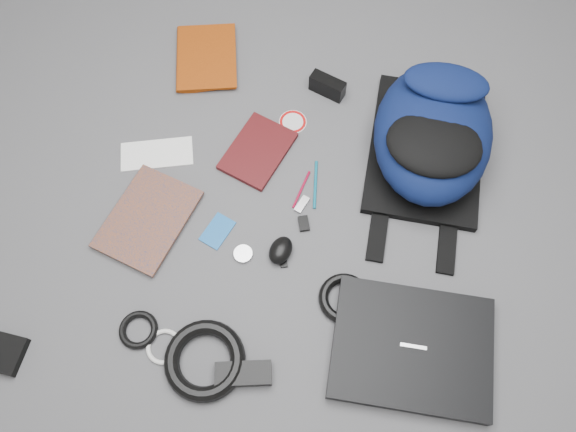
% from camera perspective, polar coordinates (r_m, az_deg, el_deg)
% --- Properties ---
extents(ground, '(4.00, 4.00, 0.00)m').
position_cam_1_polar(ground, '(1.52, 0.00, -0.30)').
color(ground, '#4F4F51').
rests_on(ground, ground).
extents(backpack, '(0.35, 0.50, 0.20)m').
position_cam_1_polar(backpack, '(1.57, 14.50, 8.23)').
color(backpack, '#071133').
rests_on(backpack, ground).
extents(laptop, '(0.40, 0.32, 0.04)m').
position_cam_1_polar(laptop, '(1.43, 12.46, -12.95)').
color(laptop, black).
rests_on(laptop, ground).
extents(textbook_red, '(0.24, 0.29, 0.03)m').
position_cam_1_polar(textbook_red, '(1.81, -11.26, 15.34)').
color(textbook_red, '#7E2D07').
rests_on(textbook_red, ground).
extents(comic_book, '(0.25, 0.31, 0.02)m').
position_cam_1_polar(comic_book, '(1.59, -16.97, 1.09)').
color(comic_book, '#C1570D').
rests_on(comic_book, ground).
extents(envelope, '(0.22, 0.15, 0.00)m').
position_cam_1_polar(envelope, '(1.65, -13.18, 6.17)').
color(envelope, white).
rests_on(envelope, ground).
extents(dvd_case, '(0.20, 0.24, 0.02)m').
position_cam_1_polar(dvd_case, '(1.60, -3.09, 6.62)').
color(dvd_case, '#380A0C').
rests_on(dvd_case, ground).
extents(compact_camera, '(0.11, 0.07, 0.06)m').
position_cam_1_polar(compact_camera, '(1.70, 4.03, 13.03)').
color(compact_camera, black).
rests_on(compact_camera, ground).
extents(sticker_disc, '(0.09, 0.09, 0.00)m').
position_cam_1_polar(sticker_disc, '(1.66, 0.49, 9.53)').
color(sticker_disc, silver).
rests_on(sticker_disc, ground).
extents(pen_teal, '(0.03, 0.15, 0.01)m').
position_cam_1_polar(pen_teal, '(1.56, 2.80, 3.21)').
color(pen_teal, '#0E657F').
rests_on(pen_teal, ground).
extents(pen_red, '(0.03, 0.12, 0.01)m').
position_cam_1_polar(pen_red, '(1.55, 1.37, 2.71)').
color(pen_red, maroon).
rests_on(pen_red, ground).
extents(id_badge, '(0.09, 0.11, 0.00)m').
position_cam_1_polar(id_badge, '(1.51, -7.18, -1.52)').
color(id_badge, '#165CA8').
rests_on(id_badge, ground).
extents(usb_black, '(0.04, 0.06, 0.01)m').
position_cam_1_polar(usb_black, '(1.47, -0.51, -4.28)').
color(usb_black, black).
rests_on(usb_black, ground).
extents(usb_silver, '(0.04, 0.06, 0.01)m').
position_cam_1_polar(usb_silver, '(1.53, 1.42, 1.18)').
color(usb_silver, '#A5A5A7').
rests_on(usb_silver, ground).
extents(key_fob, '(0.04, 0.05, 0.01)m').
position_cam_1_polar(key_fob, '(1.50, 1.61, -0.77)').
color(key_fob, black).
rests_on(key_fob, ground).
extents(mouse, '(0.07, 0.09, 0.04)m').
position_cam_1_polar(mouse, '(1.46, -0.75, -3.50)').
color(mouse, black).
rests_on(mouse, ground).
extents(headphone_left, '(0.05, 0.05, 0.01)m').
position_cam_1_polar(headphone_left, '(1.52, -12.93, -2.84)').
color(headphone_left, silver).
rests_on(headphone_left, ground).
extents(headphone_right, '(0.06, 0.06, 0.01)m').
position_cam_1_polar(headphone_right, '(1.48, -4.58, -3.87)').
color(headphone_right, silver).
rests_on(headphone_right, ground).
extents(cable_coil, '(0.17, 0.17, 0.03)m').
position_cam_1_polar(cable_coil, '(1.44, 5.76, -8.32)').
color(cable_coil, black).
rests_on(cable_coil, ground).
extents(power_brick, '(0.14, 0.09, 0.03)m').
position_cam_1_polar(power_brick, '(1.39, -4.55, -15.69)').
color(power_brick, black).
rests_on(power_brick, ground).
extents(power_cord_coil, '(0.22, 0.22, 0.04)m').
position_cam_1_polar(power_cord_coil, '(1.40, -8.46, -14.29)').
color(power_cord_coil, black).
rests_on(power_cord_coil, ground).
extents(pouch, '(0.09, 0.09, 0.02)m').
position_cam_1_polar(pouch, '(1.56, -26.91, -12.32)').
color(pouch, black).
rests_on(pouch, ground).
extents(earbud_coil, '(0.12, 0.12, 0.02)m').
position_cam_1_polar(earbud_coil, '(1.46, -14.95, -11.11)').
color(earbud_coil, black).
rests_on(earbud_coil, ground).
extents(white_cable_coil, '(0.11, 0.11, 0.01)m').
position_cam_1_polar(white_cable_coil, '(1.44, -12.50, -12.83)').
color(white_cable_coil, silver).
rests_on(white_cable_coil, ground).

